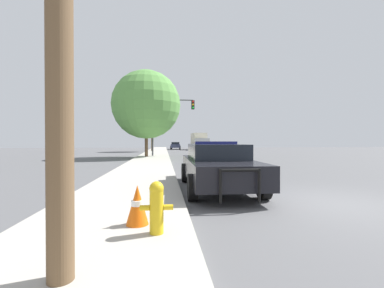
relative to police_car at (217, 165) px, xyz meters
name	(u,v)px	position (x,y,z in m)	size (l,w,h in m)	color
ground_plane	(329,203)	(2.37, -2.21, -0.78)	(110.00, 110.00, 0.00)	#565659
sidewalk_left	(119,206)	(-2.73, -2.21, -0.72)	(3.00, 110.00, 0.13)	#ADA89E
police_car	(217,165)	(0.00, 0.00, 0.00)	(2.21, 5.20, 1.54)	black
fire_hydrant	(157,206)	(-1.83, -4.21, -0.22)	(0.51, 0.22, 0.80)	gold
traffic_light	(169,115)	(-1.23, 17.07, 3.32)	(4.18, 0.35, 5.62)	#424247
car_background_oncoming	(217,147)	(5.08, 24.39, -0.04)	(2.11, 4.59, 1.38)	#B7B7BC
car_background_distant	(176,145)	(0.44, 39.93, -0.04)	(2.10, 4.64, 1.37)	#333856
box_truck	(199,141)	(4.56, 37.19, 0.81)	(2.68, 6.66, 2.99)	#B7B7BC
tree_sidewalk_mid	(146,105)	(-3.34, 15.80, 4.13)	(6.28, 6.28, 7.93)	brown
tree_sidewalk_far	(152,114)	(-3.42, 29.77, 4.72)	(4.36, 4.36, 7.57)	brown
traffic_cone	(137,205)	(-2.17, -3.74, -0.31)	(0.38, 0.38, 0.67)	orange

